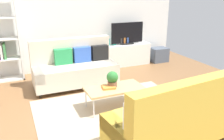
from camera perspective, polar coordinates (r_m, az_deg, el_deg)
ground_plane at (r=4.68m, az=-0.49°, el=-9.23°), size 7.68×7.68×0.00m
wall_far at (r=6.85m, az=-9.85°, el=12.17°), size 6.40×0.12×2.90m
area_rug at (r=4.55m, az=1.01°, el=-10.00°), size 2.90×2.20×0.01m
couch_beige at (r=5.70m, az=-8.80°, el=0.66°), size 1.90×0.85×1.10m
couch_green at (r=3.58m, az=14.41°, el=-11.08°), size 1.98×1.04×1.10m
coffee_table at (r=4.57m, az=0.58°, el=-4.51°), size 1.10×0.56×0.42m
tv_console at (r=7.28m, az=3.46°, el=3.71°), size 1.40×0.44×0.64m
tv at (r=7.12m, az=3.63°, el=8.59°), size 1.00×0.20×0.64m
storage_trunk at (r=7.77m, az=11.07°, el=3.59°), size 0.52×0.40×0.44m
potted_plant at (r=4.55m, az=0.09°, el=-2.08°), size 0.22×0.22×0.30m
table_book_0 at (r=4.52m, az=-0.76°, el=-4.16°), size 0.27×0.22×0.04m
vase_0 at (r=6.99m, az=-0.95°, el=6.63°), size 0.12×0.12×0.19m
vase_1 at (r=7.06m, az=0.43°, el=6.78°), size 0.14×0.14×0.20m
bottle_0 at (r=7.06m, az=2.21°, el=6.78°), size 0.06×0.06×0.20m
bottle_1 at (r=7.11m, az=3.00°, el=6.85°), size 0.05×0.05×0.20m
bottle_2 at (r=7.15m, az=3.74°, el=6.90°), size 0.05×0.05×0.20m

